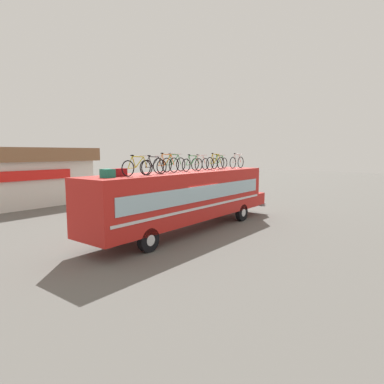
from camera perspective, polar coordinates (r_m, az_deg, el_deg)
ground_plane at (r=17.00m, az=-1.14°, el=-6.87°), size 120.00×120.00×0.00m
bus at (r=16.79m, az=-0.79°, el=-0.66°), size 13.16×2.41×3.10m
luggage_bag_1 at (r=12.95m, az=-14.58°, el=3.19°), size 0.45×0.42×0.33m
luggage_bag_2 at (r=13.55m, az=-12.75°, el=3.37°), size 0.62×0.37×0.32m
rooftop_bicycle_1 at (r=13.59m, az=-9.51°, el=4.34°), size 1.71×0.44×0.88m
rooftop_bicycle_2 at (r=14.43m, az=-6.75°, el=4.50°), size 1.66×0.44×0.86m
rooftop_bicycle_3 at (r=15.29m, az=-4.51°, el=4.80°), size 1.79×0.44×0.96m
rooftop_bicycle_4 at (r=16.30m, az=-3.20°, el=4.93°), size 1.78×0.44×0.95m
rooftop_bicycle_5 at (r=16.79m, az=0.09°, el=4.91°), size 1.72×0.44×0.88m
rooftop_bicycle_6 at (r=17.91m, az=1.45°, el=5.03°), size 1.61×0.44×0.87m
rooftop_bicycle_7 at (r=18.45m, az=4.12°, el=5.16°), size 1.81×0.44×0.95m
rooftop_bicycle_8 at (r=19.54m, az=4.82°, el=5.16°), size 1.73×0.44×0.86m
rooftop_bicycle_9 at (r=20.22m, az=7.86°, el=5.25°), size 1.66×0.44×0.93m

